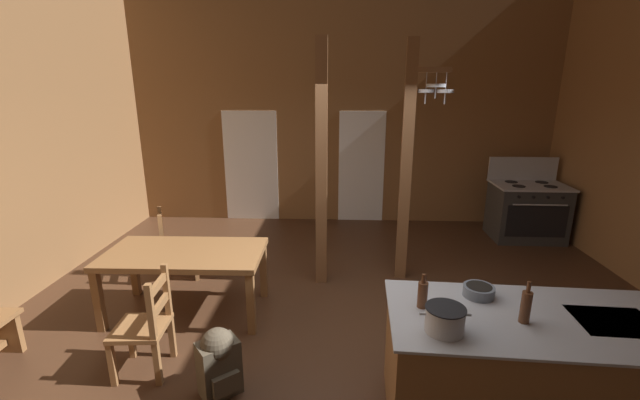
{
  "coord_description": "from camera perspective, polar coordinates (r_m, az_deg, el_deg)",
  "views": [
    {
      "loc": [
        -0.06,
        -3.61,
        2.47
      ],
      "look_at": [
        -0.27,
        1.03,
        1.17
      ],
      "focal_mm": 22.71,
      "sensor_mm": 36.0,
      "label": 1
    }
  ],
  "objects": [
    {
      "name": "mixing_bowl_on_counter",
      "position": [
        3.44,
        21.45,
        -11.85
      ],
      "size": [
        0.24,
        0.24,
        0.08
      ],
      "color": "slate",
      "rests_on": "kitchen_island"
    },
    {
      "name": "wall_back",
      "position": [
        7.48,
        3.13,
        14.65
      ],
      "size": [
        8.32,
        0.14,
        4.68
      ],
      "primitive_type": "cube",
      "color": "brown",
      "rests_on": "ground_plane"
    },
    {
      "name": "bottle_short_on_counter",
      "position": [
        3.18,
        27.01,
        -13.19
      ],
      "size": [
        0.07,
        0.07,
        0.31
      ],
      "color": "#56331E",
      "rests_on": "kitchen_island"
    },
    {
      "name": "stockpot_on_counter",
      "position": [
        2.9,
        17.18,
        -15.75
      ],
      "size": [
        0.34,
        0.27,
        0.17
      ],
      "color": "#A8AAB2",
      "rests_on": "kitchen_island"
    },
    {
      "name": "glazed_door_back_left",
      "position": [
        7.72,
        -9.7,
        4.67
      ],
      "size": [
        1.0,
        0.01,
        2.05
      ],
      "primitive_type": "cube",
      "color": "white",
      "rests_on": "ground_plane"
    },
    {
      "name": "ladderback_chair_near_window",
      "position": [
        4.01,
        -23.26,
        -15.96
      ],
      "size": [
        0.47,
        0.47,
        0.95
      ],
      "color": "olive",
      "rests_on": "ground_plane"
    },
    {
      "name": "stove_range",
      "position": [
        7.56,
        27.09,
        -1.32
      ],
      "size": [
        1.15,
        0.83,
        1.32
      ],
      "color": "#2F2F2F",
      "rests_on": "ground_plane"
    },
    {
      "name": "support_post_with_pot_rack",
      "position": [
        5.19,
        12.46,
        6.0
      ],
      "size": [
        0.59,
        0.26,
        3.03
      ],
      "color": "brown",
      "rests_on": "ground_plane"
    },
    {
      "name": "dining_table",
      "position": [
        4.72,
        -18.5,
        -7.87
      ],
      "size": [
        1.71,
        0.93,
        0.74
      ],
      "color": "brown",
      "rests_on": "ground_plane"
    },
    {
      "name": "ladderback_chair_by_post",
      "position": [
        5.69,
        -19.85,
        -6.08
      ],
      "size": [
        0.58,
        0.58,
        0.95
      ],
      "color": "olive",
      "rests_on": "ground_plane"
    },
    {
      "name": "bottle_tall_on_counter",
      "position": [
        3.13,
        14.26,
        -12.72
      ],
      "size": [
        0.07,
        0.07,
        0.27
      ],
      "color": "#56331E",
      "rests_on": "kitchen_island"
    },
    {
      "name": "kitchen_island",
      "position": [
        3.59,
        27.95,
        -20.61
      ],
      "size": [
        2.21,
        1.07,
        0.9
      ],
      "color": "brown",
      "rests_on": "ground_plane"
    },
    {
      "name": "support_post_center",
      "position": [
        4.95,
        0.2,
        4.54
      ],
      "size": [
        0.14,
        0.14,
        3.03
      ],
      "color": "brown",
      "rests_on": "ground_plane"
    },
    {
      "name": "backpack",
      "position": [
        3.65,
        -14.09,
        -21.04
      ],
      "size": [
        0.39,
        0.39,
        0.6
      ],
      "color": "#4C4233",
      "rests_on": "ground_plane"
    },
    {
      "name": "glazed_panel_back_right",
      "position": [
        7.56,
        5.85,
        4.58
      ],
      "size": [
        0.84,
        0.01,
        2.05
      ],
      "primitive_type": "cube",
      "color": "white",
      "rests_on": "ground_plane"
    },
    {
      "name": "ground_plane",
      "position": [
        4.4,
        3.08,
        -19.29
      ],
      "size": [
        8.32,
        8.41,
        0.1
      ],
      "primitive_type": "cube",
      "color": "#422819"
    }
  ]
}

